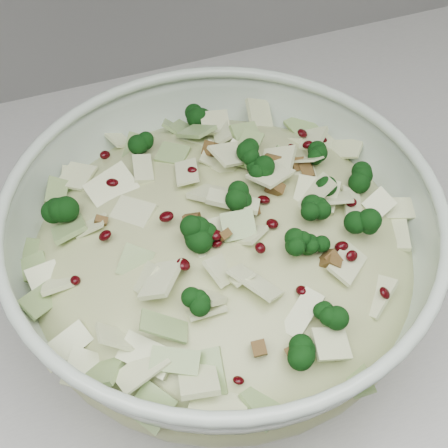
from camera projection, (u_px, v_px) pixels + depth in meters
name	position (u px, v px, depth m)	size (l,w,h in m)	color
mixing_bowl	(222.00, 255.00, 0.53)	(0.45, 0.45, 0.14)	silver
salad	(222.00, 239.00, 0.52)	(0.45, 0.45, 0.14)	#C2C98A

